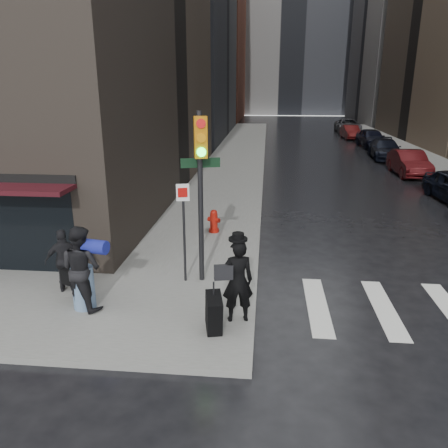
{
  "coord_description": "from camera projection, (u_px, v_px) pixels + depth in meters",
  "views": [
    {
      "loc": [
        2.15,
        -8.81,
        5.18
      ],
      "look_at": [
        0.97,
        3.28,
        1.3
      ],
      "focal_mm": 35.0,
      "sensor_mm": 36.0,
      "label": 1
    }
  ],
  "objects": [
    {
      "name": "ground",
      "position": [
        169.0,
        319.0,
        10.13
      ],
      "size": [
        140.0,
        140.0,
        0.0
      ],
      "primitive_type": "plane",
      "color": "black",
      "rests_on": "ground"
    },
    {
      "name": "sidewalk_left",
      "position": [
        240.0,
        150.0,
        35.71
      ],
      "size": [
        4.0,
        50.0,
        0.15
      ],
      "primitive_type": "cube",
      "color": "slate",
      "rests_on": "ground"
    },
    {
      "name": "sidewalk_right",
      "position": [
        411.0,
        153.0,
        34.46
      ],
      "size": [
        3.0,
        50.0,
        0.15
      ],
      "primitive_type": "cube",
      "color": "slate",
      "rests_on": "ground"
    },
    {
      "name": "bldg_left_far",
      "position": [
        170.0,
        31.0,
        66.15
      ],
      "size": [
        22.0,
        20.0,
        26.0
      ],
      "primitive_type": "cube",
      "color": "brown",
      "rests_on": "ground"
    },
    {
      "name": "bldg_right_far",
      "position": [
        447.0,
        28.0,
        58.91
      ],
      "size": [
        22.0,
        20.0,
        25.0
      ],
      "primitive_type": "cube",
      "color": "slate",
      "rests_on": "ground"
    },
    {
      "name": "bldg_distant",
      "position": [
        292.0,
        22.0,
        78.65
      ],
      "size": [
        40.0,
        12.0,
        32.0
      ],
      "primitive_type": "cube",
      "color": "slate",
      "rests_on": "ground"
    },
    {
      "name": "man_overcoat",
      "position": [
        233.0,
        286.0,
        9.44
      ],
      "size": [
        1.08,
        1.25,
        2.1
      ],
      "rotation": [
        0.0,
        0.0,
        3.37
      ],
      "color": "black",
      "rests_on": "ground"
    },
    {
      "name": "man_jeans",
      "position": [
        81.0,
        268.0,
        10.07
      ],
      "size": [
        1.4,
        1.16,
        2.02
      ],
      "rotation": [
        0.0,
        0.0,
        2.77
      ],
      "color": "black",
      "rests_on": "ground"
    },
    {
      "name": "man_greycoat",
      "position": [
        65.0,
        260.0,
        10.98
      ],
      "size": [
        1.04,
        0.75,
        1.64
      ],
      "rotation": [
        0.0,
        0.0,
        3.56
      ],
      "color": "black",
      "rests_on": "ground"
    },
    {
      "name": "traffic_light",
      "position": [
        199.0,
        176.0,
        10.87
      ],
      "size": [
        1.08,
        0.62,
        4.44
      ],
      "rotation": [
        0.0,
        0.0,
        0.26
      ],
      "color": "black",
      "rests_on": "ground"
    },
    {
      "name": "fire_hydrant",
      "position": [
        214.0,
        222.0,
        15.55
      ],
      "size": [
        0.48,
        0.36,
        0.82
      ],
      "rotation": [
        0.0,
        0.0,
        -0.41
      ],
      "color": "#961209",
      "rests_on": "ground"
    },
    {
      "name": "parked_car_2",
      "position": [
        409.0,
        163.0,
        26.01
      ],
      "size": [
        1.58,
        4.49,
        1.48
      ],
      "primitive_type": "imported",
      "rotation": [
        0.0,
        0.0,
        0.0
      ],
      "color": "#3F0C0E",
      "rests_on": "ground"
    },
    {
      "name": "parked_car_3",
      "position": [
        385.0,
        149.0,
        31.88
      ],
      "size": [
        2.25,
        4.93,
        1.4
      ],
      "primitive_type": "imported",
      "rotation": [
        0.0,
        0.0,
        -0.06
      ],
      "color": "black",
      "rests_on": "ground"
    },
    {
      "name": "parked_car_4",
      "position": [
        371.0,
        138.0,
        37.68
      ],
      "size": [
        2.13,
        4.78,
        1.6
      ],
      "primitive_type": "imported",
      "rotation": [
        0.0,
        0.0,
        0.05
      ],
      "color": "black",
      "rests_on": "ground"
    },
    {
      "name": "parked_car_5",
      "position": [
        350.0,
        132.0,
        43.65
      ],
      "size": [
        1.61,
        4.12,
        1.34
      ],
      "primitive_type": "imported",
      "rotation": [
        0.0,
        0.0,
        0.05
      ],
      "color": "#420D0D",
      "rests_on": "ground"
    },
    {
      "name": "parked_car_6",
      "position": [
        348.0,
        126.0,
        49.41
      ],
      "size": [
        2.68,
        5.55,
        1.52
      ],
      "primitive_type": "imported",
      "rotation": [
        0.0,
        0.0,
        -0.03
      ],
      "color": "#4B4B50",
      "rests_on": "ground"
    }
  ]
}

